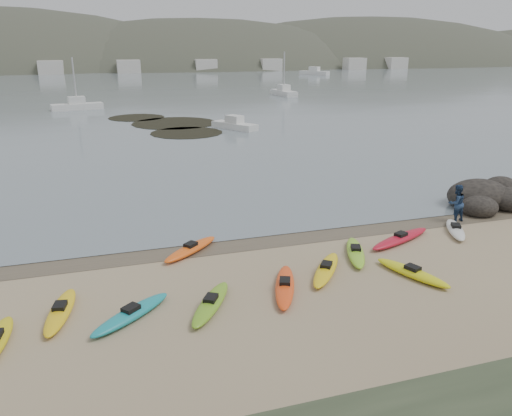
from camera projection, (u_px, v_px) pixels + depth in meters
name	position (u px, v px, depth m)	size (l,w,h in m)	color
ground	(256.00, 238.00, 23.65)	(600.00, 600.00, 0.00)	tan
wet_sand	(258.00, 240.00, 23.38)	(60.00, 60.00, 0.00)	brown
water	(105.00, 59.00, 295.60)	(1200.00, 1200.00, 0.00)	slate
kayaks	(277.00, 273.00, 19.63)	(21.18, 8.20, 0.34)	#FD5E16
person_east	(456.00, 203.00, 25.61)	(0.95, 0.74, 1.96)	navy
rock_cluster	(489.00, 201.00, 28.33)	(5.33, 3.92, 1.82)	black
kelp_mats	(168.00, 124.00, 56.87)	(12.17, 20.04, 0.04)	black
moored_boats	(183.00, 86.00, 102.10)	(96.12, 95.74, 1.26)	silver
far_hills	(209.00, 104.00, 215.62)	(550.00, 135.00, 80.00)	#384235
far_town	(137.00, 66.00, 156.17)	(199.00, 5.00, 4.00)	beige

